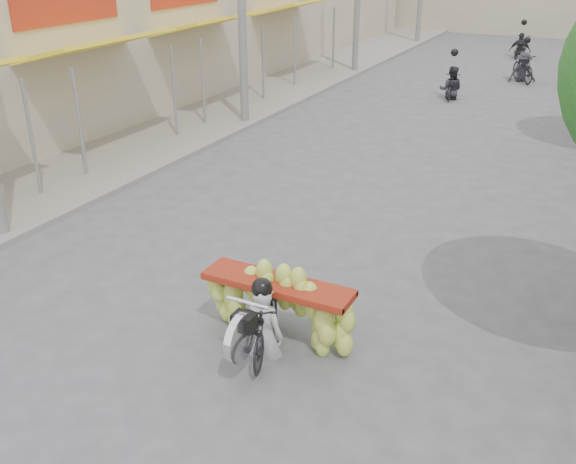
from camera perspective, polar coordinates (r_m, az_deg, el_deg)
The scene contains 7 objects.
ground at distance 8.02m, azimuth -14.32°, elevation -16.28°, with size 120.00×120.00×0.00m, color #56565B.
sidewalk_left at distance 22.99m, azimuth -3.50°, elevation 11.94°, with size 4.00×60.00×0.12m, color gray.
shophouse_row_left at distance 24.63m, azimuth -15.64°, elevation 18.93°, with size 9.77×40.00×6.00m.
banana_motorbike at distance 8.67m, azimuth -1.54°, elevation -6.47°, with size 2.20×1.78×1.95m.
bg_motorbike_a at distance 23.39m, azimuth 14.38°, elevation 13.29°, with size 0.85×1.45×1.95m.
bg_motorbike_b at distance 27.04m, azimuth 20.26°, elevation 14.12°, with size 1.43×1.90×1.95m.
bg_motorbike_c at distance 32.74m, azimuth 20.04°, elevation 15.72°, with size 1.02×1.75×1.95m.
Camera 1 is at (4.33, -4.34, 5.18)m, focal length 40.00 mm.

